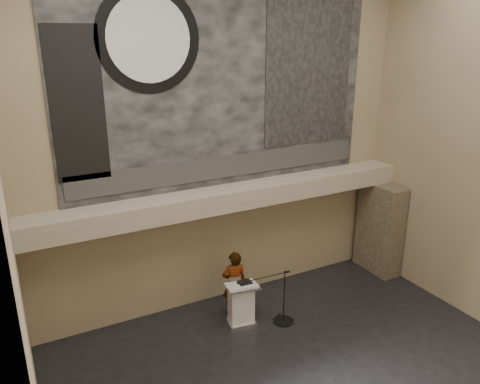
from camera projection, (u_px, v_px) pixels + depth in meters
floor at (313, 384)px, 9.57m from camera, size 10.00×10.00×0.00m
wall_back at (225, 143)px, 11.54m from camera, size 10.00×0.02×8.50m
wall_left at (12, 244)px, 5.98m from camera, size 0.02×8.00×8.50m
soffit at (232, 197)px, 11.63m from camera, size 10.00×0.80×0.50m
sprinkler_left at (173, 219)px, 10.97m from camera, size 0.04×0.04×0.06m
sprinkler_right at (297, 196)px, 12.52m from camera, size 0.04×0.04×0.06m
banner at (225, 83)px, 11.05m from camera, size 8.00×0.05×5.00m
banner_text_strip at (226, 167)px, 11.68m from camera, size 7.76×0.02×0.55m
banner_clock_rim at (149, 39)px, 9.90m from camera, size 2.30×0.02×2.30m
banner_clock_face at (149, 39)px, 9.88m from camera, size 1.84×0.02×1.84m
banner_building_print at (309, 75)px, 12.05m from camera, size 2.60×0.02×3.60m
banner_brick_print at (77, 106)px, 9.61m from camera, size 1.10×0.02×3.20m
stone_pier at (380, 228)px, 13.83m from camera, size 0.60×1.40×2.70m
lectern at (241, 304)px, 11.40m from camera, size 0.81×0.64×1.14m
binder at (245, 282)px, 11.26m from camera, size 0.32×0.26×0.04m
papers at (240, 286)px, 11.14m from camera, size 0.21×0.28×0.00m
speaker_person at (234, 284)px, 11.71m from camera, size 0.70×0.53×1.73m
mic_stand at (282, 314)px, 11.57m from camera, size 1.52×0.52×1.41m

